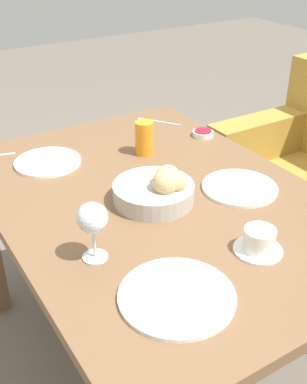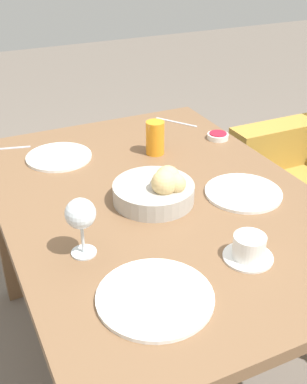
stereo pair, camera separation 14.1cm
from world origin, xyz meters
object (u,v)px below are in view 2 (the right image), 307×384
object	(u,v)px
bread_basket	(157,190)
coffee_cup	(249,248)
plate_near_right	(155,297)
plate_far_center	(243,193)
juice_glass	(155,138)
spoon_coffee	(10,148)
wine_glass	(81,216)
knife_silver	(176,122)
plate_near_left	(59,157)
jam_bowl_berry	(218,136)

from	to	relation	value
bread_basket	coffee_cup	world-z (taller)	bread_basket
plate_near_right	plate_far_center	size ratio (longest dim) A/B	1.13
plate_far_center	juice_glass	distance (m)	0.40
juice_glass	spoon_coffee	xyz separation A→B (m)	(-0.26, -0.46, -0.06)
plate_far_center	wine_glass	xyz separation A→B (m)	(0.07, -0.53, 0.11)
bread_basket	juice_glass	bearing A→B (deg)	155.55
plate_near_right	knife_silver	size ratio (longest dim) A/B	1.64
knife_silver	spoon_coffee	bearing A→B (deg)	-92.96
juice_glass	knife_silver	xyz separation A→B (m)	(-0.23, 0.20, -0.06)
plate_near_left	plate_near_right	distance (m)	0.78
plate_far_center	juice_glass	bearing A→B (deg)	-162.39
knife_silver	spoon_coffee	xyz separation A→B (m)	(-0.03, -0.66, 0.00)
plate_near_left	spoon_coffee	size ratio (longest dim) A/B	1.63
bread_basket	jam_bowl_berry	size ratio (longest dim) A/B	3.01
bread_basket	plate_near_left	world-z (taller)	bread_basket
bread_basket	wine_glass	world-z (taller)	wine_glass
juice_glass	bread_basket	bearing A→B (deg)	-24.45
plate_near_right	juice_glass	size ratio (longest dim) A/B	2.21
spoon_coffee	plate_near_left	bearing A→B (deg)	42.11
juice_glass	jam_bowl_berry	world-z (taller)	juice_glass
coffee_cup	plate_near_left	bearing A→B (deg)	-160.13
spoon_coffee	plate_far_center	bearing A→B (deg)	42.30
jam_bowl_berry	spoon_coffee	bearing A→B (deg)	-108.69
plate_near_right	jam_bowl_berry	world-z (taller)	jam_bowl_berry
plate_far_center	wine_glass	bearing A→B (deg)	-82.00
plate_near_right	juice_glass	world-z (taller)	juice_glass
plate_near_right	juice_glass	xyz separation A→B (m)	(-0.67, 0.32, 0.05)
plate_near_left	knife_silver	xyz separation A→B (m)	(-0.12, 0.52, -0.00)
plate_near_left	juice_glass	world-z (taller)	juice_glass
plate_near_left	jam_bowl_berry	bearing A→B (deg)	81.00
plate_near_right	jam_bowl_berry	distance (m)	0.90
plate_far_center	jam_bowl_berry	xyz separation A→B (m)	(-0.39, 0.15, 0.01)
plate_near_left	coffee_cup	size ratio (longest dim) A/B	1.81
bread_basket	coffee_cup	xyz separation A→B (m)	(0.34, 0.09, -0.01)
jam_bowl_berry	bread_basket	bearing A→B (deg)	-52.18
jam_bowl_berry	plate_near_left	bearing A→B (deg)	-99.00
jam_bowl_berry	spoon_coffee	distance (m)	0.77
knife_silver	spoon_coffee	world-z (taller)	same
juice_glass	wine_glass	size ratio (longest dim) A/B	0.76
plate_far_center	spoon_coffee	bearing A→B (deg)	-137.70
bread_basket	plate_far_center	size ratio (longest dim) A/B	1.03
plate_near_right	plate_near_left	bearing A→B (deg)	179.95
plate_far_center	coffee_cup	size ratio (longest dim) A/B	1.87
coffee_cup	spoon_coffee	bearing A→B (deg)	-155.61
plate_near_right	coffee_cup	distance (m)	0.27
wine_glass	plate_near_left	bearing A→B (deg)	170.70
bread_basket	jam_bowl_berry	bearing A→B (deg)	127.82
bread_basket	plate_far_center	xyz separation A→B (m)	(0.07, 0.26, -0.03)
coffee_cup	knife_silver	xyz separation A→B (m)	(-0.86, 0.25, -0.03)
bread_basket	knife_silver	size ratio (longest dim) A/B	1.49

